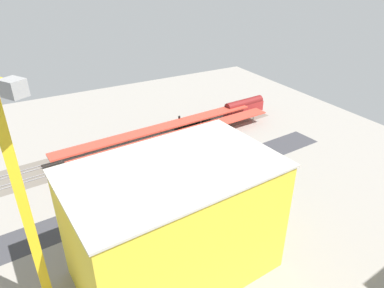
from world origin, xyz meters
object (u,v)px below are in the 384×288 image
at_px(parked_car_0, 259,150).
at_px(tower_crane, 11,188).
at_px(platform_canopy_far, 161,128).
at_px(street_tree_1, 223,166).
at_px(street_tree_2, 250,161).
at_px(construction_building, 175,223).
at_px(parked_car_2, 216,162).
at_px(traffic_light, 119,198).
at_px(passenger_coach, 244,107).
at_px(locomotive, 194,122).
at_px(box_truck_0, 115,226).
at_px(parked_car_3, 188,170).
at_px(platform_canopy_near, 179,134).
at_px(parked_car_1, 237,156).
at_px(street_tree_0, 258,155).

relative_size(parked_car_0, tower_crane, 0.11).
relative_size(platform_canopy_far, street_tree_1, 10.18).
bearing_deg(street_tree_2, parked_car_0, -140.36).
bearing_deg(construction_building, street_tree_1, -144.27).
bearing_deg(parked_car_2, tower_crane, 25.20).
height_order(tower_crane, traffic_light, tower_crane).
height_order(passenger_coach, traffic_light, traffic_light).
relative_size(locomotive, parked_car_0, 3.31).
bearing_deg(street_tree_1, parked_car_2, -111.49).
distance_m(parked_car_0, parked_car_2, 15.22).
bearing_deg(locomotive, street_tree_2, 85.71).
height_order(passenger_coach, box_truck_0, passenger_coach).
bearing_deg(passenger_coach, platform_canopy_far, 5.69).
distance_m(passenger_coach, parked_car_3, 44.58).
relative_size(parked_car_0, box_truck_0, 0.51).
height_order(platform_canopy_near, parked_car_1, platform_canopy_near).
relative_size(platform_canopy_near, street_tree_1, 10.08).
xyz_separation_m(parked_car_1, parked_car_3, (15.79, -0.26, 0.01)).
distance_m(tower_crane, box_truck_0, 29.09).
height_order(passenger_coach, parked_car_1, passenger_coach).
bearing_deg(parked_car_1, locomotive, -89.79).
bearing_deg(platform_canopy_near, box_truck_0, 42.95).
bearing_deg(platform_canopy_far, platform_canopy_near, 117.44).
height_order(platform_canopy_far, street_tree_1, street_tree_1).
bearing_deg(traffic_light, street_tree_1, 179.63).
bearing_deg(street_tree_0, tower_crane, 14.87).
bearing_deg(parked_car_0, box_truck_0, 14.09).
xyz_separation_m(platform_canopy_near, construction_building, (23.04, 42.79, 6.98)).
distance_m(construction_building, street_tree_0, 40.54).
height_order(parked_car_0, street_tree_1, street_tree_1).
relative_size(platform_canopy_far, box_truck_0, 7.88).
bearing_deg(traffic_light, parked_car_0, -170.86).
height_order(parked_car_0, street_tree_0, street_tree_0).
distance_m(platform_canopy_near, street_tree_0, 25.99).
distance_m(box_truck_0, street_tree_0, 41.94).
bearing_deg(parked_car_1, street_tree_2, 73.75).
bearing_deg(street_tree_2, passenger_coach, -124.90).
xyz_separation_m(parked_car_0, box_truck_0, (48.56, 12.19, 0.74)).
distance_m(platform_canopy_near, parked_car_2, 15.92).
relative_size(platform_canopy_far, tower_crane, 1.73).
bearing_deg(traffic_light, platform_canopy_near, -139.66).
bearing_deg(tower_crane, parked_car_2, -154.80).
distance_m(tower_crane, street_tree_0, 62.35).
relative_size(box_truck_0, traffic_light, 1.29).
distance_m(platform_canopy_near, traffic_light, 35.21).
xyz_separation_m(box_truck_0, street_tree_0, (-41.56, -4.53, 3.35)).
bearing_deg(parked_car_2, box_truck_0, 20.51).
height_order(platform_canopy_near, passenger_coach, passenger_coach).
bearing_deg(platform_canopy_far, tower_crane, 46.48).
relative_size(parked_car_3, street_tree_1, 0.69).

